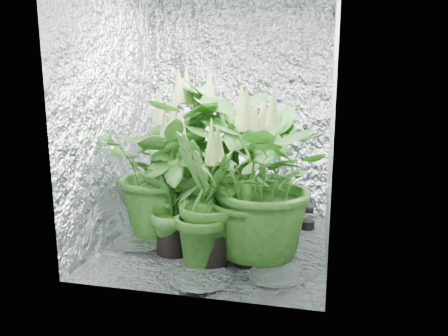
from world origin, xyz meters
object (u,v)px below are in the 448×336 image
Objects in this scene: plant_a at (166,168)px; plant_e at (256,180)px; plant_c at (267,173)px; plant_b at (236,173)px; plant_g at (206,202)px; plant_d at (201,159)px; circulation_fan at (304,213)px; plant_f at (173,187)px.

plant_e reaches higher than plant_a.
plant_a is 0.79m from plant_c.
plant_b is 0.56m from plant_g.
plant_g is (0.20, -0.58, -0.17)m from plant_d.
plant_e reaches higher than circulation_fan.
plant_b is at bearing 119.65° from plant_e.
circulation_fan is (1.05, 0.42, -0.42)m from plant_a.
plant_c is (0.75, 0.22, -0.05)m from plant_a.
plant_d is at bearing 141.06° from plant_e.
plant_d is at bearing 174.17° from plant_b.
plant_e is 1.23× the size of plant_g.
plant_c is at bearing 67.44° from plant_g.
plant_c reaches higher than plant_g.
plant_c is 0.83× the size of plant_d.
plant_d reaches higher than plant_g.
circulation_fan is (0.79, 0.34, -0.49)m from plant_d.
plant_c is 3.50× the size of circulation_fan.
circulation_fan is (0.88, 0.72, -0.35)m from plant_f.
plant_a and plant_b have the same top height.
plant_b is (0.54, 0.05, -0.02)m from plant_a.
plant_d reaches higher than plant_a.
plant_f is at bearing 145.71° from plant_g.
plant_a reaches higher than plant_g.
plant_e reaches higher than plant_f.
plant_c is 0.78m from plant_f.
plant_c is at bearing 38.55° from plant_b.
plant_e is (0.21, -0.37, 0.04)m from plant_b.
plant_f is (-0.10, -0.38, -0.14)m from plant_d.
plant_a is at bearing 118.89° from plant_f.
plant_b is at bearing -152.73° from circulation_fan.
plant_b is 0.27m from plant_c.
plant_e is 0.91m from circulation_fan.
plant_g is at bearing -71.29° from plant_d.
plant_a is at bearing 157.25° from plant_e.
plant_f is (-0.59, 0.02, -0.09)m from plant_e.
circulation_fan is at bearing 68.06° from plant_e.
plant_b is at bearing -5.83° from plant_d.
circulation_fan is at bearing 23.46° from plant_d.
plant_f is 1.07× the size of plant_g.
plant_e is (0.49, -0.40, -0.05)m from plant_d.
circulation_fan is at bearing 39.14° from plant_f.
plant_a is 0.91× the size of plant_d.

